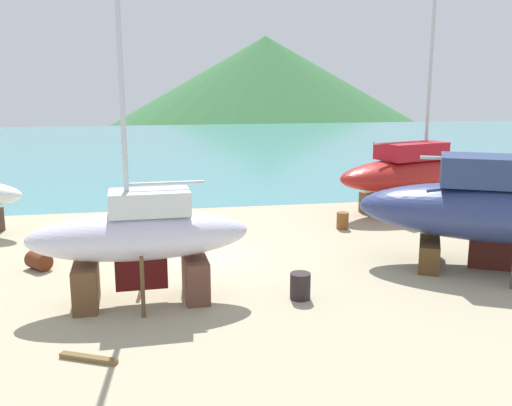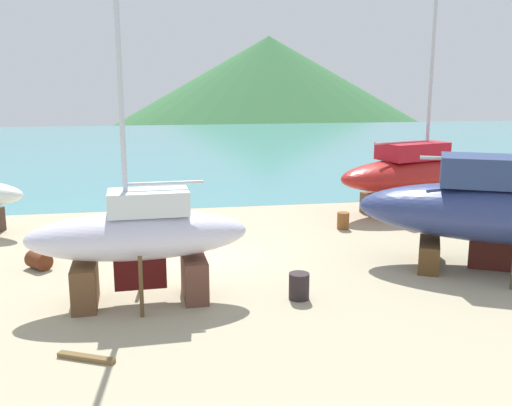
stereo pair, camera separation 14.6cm
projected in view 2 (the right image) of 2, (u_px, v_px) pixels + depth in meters
The scene contains 10 objects.
ground_plane at pixel (220, 282), 18.87m from camera, with size 46.18×46.18×0.00m, color tan.
sea_water at pixel (175, 146), 59.50m from camera, with size 166.54×61.29×0.01m, color teal.
headland_hill at pixel (269, 108), 148.24m from camera, with size 130.97×130.97×36.55m, color #356C3B.
sailboat_mid_port at pixel (418, 173), 28.80m from camera, with size 9.80×5.60×13.69m.
sailboat_far_slipway at pixel (140, 237), 16.83m from camera, with size 6.57×2.53×12.07m.
sailboat_large_starboard at pixel (509, 211), 19.50m from camera, with size 10.71×7.68×16.77m.
barrel_blue_faded at pixel (343, 221), 25.70m from camera, with size 0.54×0.54×0.76m, color brown.
barrel_tipped_center at pixel (299, 286), 17.35m from camera, with size 0.63×0.63×0.82m, color #292123.
barrel_tar_black at pixel (39, 260), 20.17m from camera, with size 0.63×0.63×0.86m, color #592915.
timber_long_aft at pixel (86, 358), 13.57m from camera, with size 1.49×0.20×0.12m, color brown.
Camera 2 is at (-1.93, -20.73, 6.52)m, focal length 39.73 mm.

